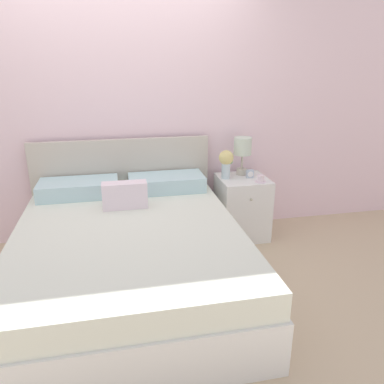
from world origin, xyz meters
TOP-DOWN VIEW (x-y plane):
  - ground_plane at (0.00, 0.00)m, footprint 12.00×12.00m
  - wall_back at (0.00, 0.07)m, footprint 8.00×0.06m
  - bed at (0.00, -0.97)m, footprint 1.71×2.08m
  - nightstand at (1.16, -0.26)m, footprint 0.47×0.50m
  - table_lamp at (1.19, -0.14)m, footprint 0.18×0.18m
  - flower_vase at (0.99, -0.23)m, footprint 0.14×0.14m
  - teacup at (1.28, -0.42)m, footprint 0.11×0.11m
  - alarm_clock at (1.23, -0.26)m, footprint 0.07×0.04m

SIDE VIEW (x-z plane):
  - ground_plane at x=0.00m, z-range 0.00..0.00m
  - bed at x=0.00m, z-range -0.21..0.80m
  - nightstand at x=1.16m, z-range 0.00..0.62m
  - teacup at x=1.28m, z-range 0.61..0.68m
  - alarm_clock at x=1.23m, z-range 0.62..0.70m
  - flower_vase at x=0.99m, z-range 0.65..0.93m
  - table_lamp at x=1.19m, z-range 0.69..1.07m
  - wall_back at x=0.00m, z-range 0.00..2.60m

